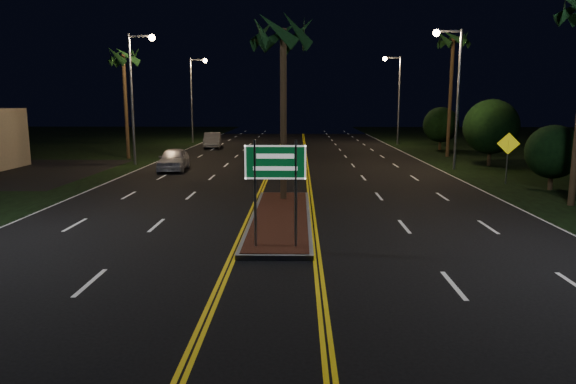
{
  "coord_description": "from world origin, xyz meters",
  "views": [
    {
      "loc": [
        0.7,
        -12.07,
        4.44
      ],
      "look_at": [
        0.38,
        2.33,
        1.9
      ],
      "focal_mm": 32.0,
      "sensor_mm": 36.0,
      "label": 1
    }
  ],
  "objects_px": {
    "palm_left_far": "(123,58)",
    "shrub_near": "(553,152)",
    "warning_sign": "(508,150)",
    "streetlight_right_far": "(396,90)",
    "palm_median": "(283,34)",
    "median_island": "(281,218)",
    "car_far": "(212,139)",
    "highway_sign": "(275,172)",
    "streetlight_right_mid": "(453,83)",
    "streetlight_left_far": "(195,90)",
    "palm_right_far": "(453,41)",
    "streetlight_left_mid": "(137,84)",
    "car_near": "(173,157)",
    "shrub_mid": "(491,127)",
    "shrub_far": "(441,125)"
  },
  "relations": [
    {
      "from": "streetlight_right_far",
      "to": "palm_median",
      "type": "xyz_separation_m",
      "value": [
        -10.61,
        -31.5,
        1.62
      ]
    },
    {
      "from": "shrub_near",
      "to": "car_far",
      "type": "height_order",
      "value": "shrub_near"
    },
    {
      "from": "shrub_near",
      "to": "palm_left_far",
      "type": "bearing_deg",
      "value": 151.97
    },
    {
      "from": "median_island",
      "to": "shrub_far",
      "type": "xyz_separation_m",
      "value": [
        13.8,
        29.0,
        2.25
      ]
    },
    {
      "from": "highway_sign",
      "to": "palm_median",
      "type": "bearing_deg",
      "value": 90.0
    },
    {
      "from": "shrub_near",
      "to": "car_far",
      "type": "xyz_separation_m",
      "value": [
        -21.3,
        23.97,
        -1.09
      ]
    },
    {
      "from": "shrub_mid",
      "to": "car_far",
      "type": "height_order",
      "value": "shrub_mid"
    },
    {
      "from": "shrub_mid",
      "to": "shrub_near",
      "type": "bearing_deg",
      "value": -92.86
    },
    {
      "from": "streetlight_right_mid",
      "to": "palm_median",
      "type": "height_order",
      "value": "streetlight_right_mid"
    },
    {
      "from": "median_island",
      "to": "car_far",
      "type": "distance_m",
      "value": 31.95
    },
    {
      "from": "highway_sign",
      "to": "warning_sign",
      "type": "bearing_deg",
      "value": 47.5
    },
    {
      "from": "streetlight_left_mid",
      "to": "palm_right_far",
      "type": "relative_size",
      "value": 0.87
    },
    {
      "from": "streetlight_left_far",
      "to": "shrub_far",
      "type": "distance_m",
      "value": 25.9
    },
    {
      "from": "warning_sign",
      "to": "palm_right_far",
      "type": "bearing_deg",
      "value": 100.79
    },
    {
      "from": "streetlight_right_mid",
      "to": "shrub_mid",
      "type": "relative_size",
      "value": 1.95
    },
    {
      "from": "car_far",
      "to": "car_near",
      "type": "bearing_deg",
      "value": -95.63
    },
    {
      "from": "palm_left_far",
      "to": "shrub_mid",
      "type": "relative_size",
      "value": 1.9
    },
    {
      "from": "car_near",
      "to": "car_far",
      "type": "xyz_separation_m",
      "value": [
        -0.24,
        16.71,
        0.01
      ]
    },
    {
      "from": "palm_left_far",
      "to": "warning_sign",
      "type": "relative_size",
      "value": 3.15
    },
    {
      "from": "median_island",
      "to": "palm_left_far",
      "type": "relative_size",
      "value": 1.16
    },
    {
      "from": "palm_left_far",
      "to": "shrub_near",
      "type": "bearing_deg",
      "value": -28.03
    },
    {
      "from": "streetlight_left_far",
      "to": "streetlight_left_mid",
      "type": "bearing_deg",
      "value": -90.0
    },
    {
      "from": "shrub_near",
      "to": "warning_sign",
      "type": "xyz_separation_m",
      "value": [
        -1.5,
        1.9,
        -0.1
      ]
    },
    {
      "from": "streetlight_right_far",
      "to": "palm_right_far",
      "type": "distance_m",
      "value": 12.69
    },
    {
      "from": "palm_median",
      "to": "highway_sign",
      "type": "bearing_deg",
      "value": -90.0
    },
    {
      "from": "streetlight_left_mid",
      "to": "palm_left_far",
      "type": "relative_size",
      "value": 1.02
    },
    {
      "from": "shrub_near",
      "to": "shrub_far",
      "type": "height_order",
      "value": "shrub_far"
    },
    {
      "from": "median_island",
      "to": "car_far",
      "type": "bearing_deg",
      "value": 104.14
    },
    {
      "from": "shrub_near",
      "to": "streetlight_right_mid",
      "type": "bearing_deg",
      "value": 109.84
    },
    {
      "from": "streetlight_left_far",
      "to": "streetlight_right_mid",
      "type": "xyz_separation_m",
      "value": [
        21.23,
        -22.0,
        0.0
      ]
    },
    {
      "from": "streetlight_right_mid",
      "to": "car_near",
      "type": "distance_m",
      "value": 18.81
    },
    {
      "from": "streetlight_left_mid",
      "to": "warning_sign",
      "type": "bearing_deg",
      "value": -19.71
    },
    {
      "from": "streetlight_left_mid",
      "to": "streetlight_right_mid",
      "type": "distance_m",
      "value": 21.32
    },
    {
      "from": "streetlight_right_mid",
      "to": "palm_left_far",
      "type": "distance_m",
      "value": 24.26
    },
    {
      "from": "highway_sign",
      "to": "palm_left_far",
      "type": "xyz_separation_m",
      "value": [
        -12.8,
        25.2,
        5.34
      ]
    },
    {
      "from": "streetlight_left_far",
      "to": "shrub_mid",
      "type": "height_order",
      "value": "streetlight_left_far"
    },
    {
      "from": "streetlight_left_far",
      "to": "warning_sign",
      "type": "xyz_separation_m",
      "value": [
        22.62,
        -28.1,
        -3.81
      ]
    },
    {
      "from": "palm_left_far",
      "to": "palm_right_far",
      "type": "relative_size",
      "value": 0.85
    },
    {
      "from": "streetlight_left_mid",
      "to": "shrub_far",
      "type": "relative_size",
      "value": 2.27
    },
    {
      "from": "palm_median",
      "to": "streetlight_left_far",
      "type": "bearing_deg",
      "value": 107.58
    },
    {
      "from": "median_island",
      "to": "highway_sign",
      "type": "distance_m",
      "value": 4.8
    },
    {
      "from": "streetlight_left_far",
      "to": "streetlight_right_mid",
      "type": "relative_size",
      "value": 1.0
    },
    {
      "from": "car_far",
      "to": "warning_sign",
      "type": "bearing_deg",
      "value": -54.57
    },
    {
      "from": "shrub_mid",
      "to": "warning_sign",
      "type": "height_order",
      "value": "shrub_mid"
    },
    {
      "from": "streetlight_left_mid",
      "to": "streetlight_left_far",
      "type": "bearing_deg",
      "value": 90.0
    },
    {
      "from": "shrub_far",
      "to": "streetlight_right_far",
      "type": "bearing_deg",
      "value": 117.98
    },
    {
      "from": "highway_sign",
      "to": "streetlight_right_mid",
      "type": "xyz_separation_m",
      "value": [
        10.61,
        19.2,
        3.25
      ]
    },
    {
      "from": "streetlight_right_far",
      "to": "warning_sign",
      "type": "bearing_deg",
      "value": -86.95
    },
    {
      "from": "highway_sign",
      "to": "palm_right_far",
      "type": "height_order",
      "value": "palm_right_far"
    },
    {
      "from": "streetlight_left_mid",
      "to": "car_far",
      "type": "relative_size",
      "value": 1.76
    }
  ]
}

